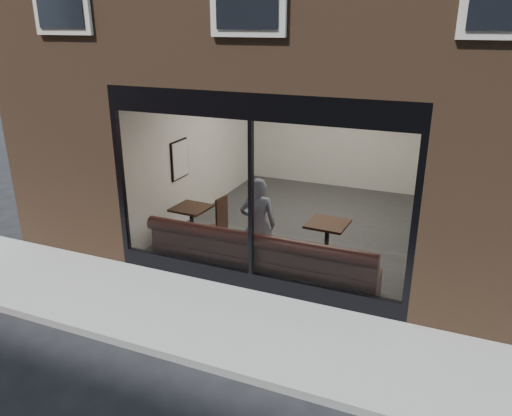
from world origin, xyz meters
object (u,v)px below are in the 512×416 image
at_px(banquette, 261,266).
at_px(person, 258,225).
at_px(cafe_chair_left, 214,229).
at_px(cafe_table_right, 328,224).
at_px(cafe_table_left, 191,208).

bearing_deg(banquette, person, 121.17).
bearing_deg(cafe_chair_left, banquette, 149.42).
bearing_deg(person, cafe_chair_left, -50.21).
distance_m(person, cafe_table_right, 1.30).
bearing_deg(cafe_table_left, person, -18.42).
relative_size(person, cafe_table_right, 2.43).
height_order(cafe_table_left, cafe_chair_left, cafe_table_left).
bearing_deg(banquette, cafe_table_right, 51.39).
bearing_deg(person, banquette, 103.65).
relative_size(cafe_table_left, cafe_table_right, 0.95).
height_order(person, cafe_chair_left, person).
height_order(person, cafe_table_right, person).
bearing_deg(person, cafe_table_left, -35.95).
bearing_deg(banquette, cafe_table_left, 155.32).
relative_size(banquette, cafe_chair_left, 10.33).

